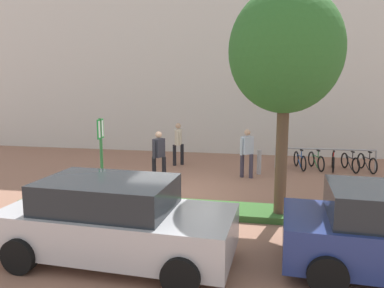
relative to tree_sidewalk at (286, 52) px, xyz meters
The scene contains 12 objects.
ground_plane 5.25m from the tree_sidewalk, 149.42° to the left, with size 60.00×60.00×0.00m, color #936651.
building_facade 9.50m from the tree_sidewalk, 108.05° to the left, with size 28.00×1.20×10.00m, color silver.
planter_strip 5.20m from the tree_sidewalk, behind, with size 7.00×1.10×0.16m, color #336028.
tree_sidewalk is the anchor object (origin of this frame).
parking_sign_post 5.28m from the tree_sidewalk, behind, with size 0.08×0.36×2.39m.
bike_at_sign 5.87m from the tree_sidewalk, behind, with size 1.67×0.44×0.86m.
bike_rack_cluster 7.11m from the tree_sidewalk, 71.76° to the left, with size 3.76×1.60×0.83m.
bollard_steel 5.81m from the tree_sidewalk, 97.08° to the left, with size 0.16×0.16×0.90m, color #ADADB2.
person_casual_tan 5.07m from the tree_sidewalk, 104.08° to the left, with size 0.46×0.45×1.72m.
person_suited_dark 5.68m from the tree_sidewalk, 143.71° to the left, with size 0.47×0.57×1.72m.
person_shirt_blue 7.33m from the tree_sidewalk, 124.88° to the left, with size 0.41×0.61×1.72m.
car_silver_sedan 5.26m from the tree_sidewalk, 138.49° to the right, with size 4.38×2.19×1.54m.
Camera 1 is at (2.49, -10.68, 3.28)m, focal length 34.70 mm.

